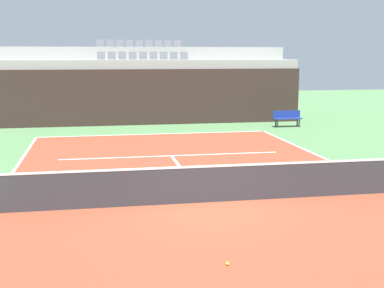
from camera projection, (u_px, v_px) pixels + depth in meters
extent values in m
plane|color=#477042|center=(208.00, 203.00, 13.53)|extent=(80.00, 80.00, 0.00)
cube|color=brown|center=(208.00, 202.00, 13.53)|extent=(11.00, 24.00, 0.01)
cube|color=white|center=(154.00, 134.00, 25.10)|extent=(11.00, 0.10, 0.00)
cube|color=white|center=(171.00, 156.00, 19.73)|extent=(8.26, 0.10, 0.00)
cube|color=white|center=(186.00, 175.00, 16.62)|extent=(0.10, 6.40, 0.00)
cube|color=#33231E|center=(146.00, 97.00, 28.34)|extent=(17.27, 0.30, 2.99)
cube|color=#9E9E99|center=(144.00, 91.00, 29.61)|extent=(17.27, 2.40, 3.49)
cube|color=#9E9E99|center=(140.00, 82.00, 31.87)|extent=(17.27, 2.40, 4.21)
cube|color=slate|center=(101.00, 59.00, 28.89)|extent=(0.44, 0.44, 0.04)
cube|color=slate|center=(101.00, 55.00, 29.04)|extent=(0.44, 0.04, 0.40)
cube|color=slate|center=(112.00, 59.00, 28.99)|extent=(0.44, 0.44, 0.04)
cube|color=slate|center=(112.00, 55.00, 29.15)|extent=(0.44, 0.04, 0.40)
cube|color=slate|center=(123.00, 59.00, 29.10)|extent=(0.44, 0.44, 0.04)
cube|color=slate|center=(122.00, 55.00, 29.25)|extent=(0.44, 0.04, 0.40)
cube|color=slate|center=(133.00, 59.00, 29.20)|extent=(0.44, 0.44, 0.04)
cube|color=slate|center=(133.00, 55.00, 29.36)|extent=(0.44, 0.04, 0.40)
cube|color=slate|center=(143.00, 59.00, 29.31)|extent=(0.44, 0.44, 0.04)
cube|color=slate|center=(143.00, 55.00, 29.47)|extent=(0.44, 0.04, 0.40)
cube|color=slate|center=(154.00, 59.00, 29.41)|extent=(0.44, 0.44, 0.04)
cube|color=slate|center=(153.00, 55.00, 29.57)|extent=(0.44, 0.04, 0.40)
cube|color=slate|center=(164.00, 59.00, 29.52)|extent=(0.44, 0.44, 0.04)
cube|color=slate|center=(164.00, 55.00, 29.68)|extent=(0.44, 0.04, 0.40)
cube|color=slate|center=(174.00, 59.00, 29.63)|extent=(0.44, 0.44, 0.04)
cube|color=slate|center=(174.00, 55.00, 29.78)|extent=(0.44, 0.04, 0.40)
cube|color=slate|center=(184.00, 59.00, 29.73)|extent=(0.44, 0.44, 0.04)
cube|color=slate|center=(184.00, 55.00, 29.89)|extent=(0.44, 0.04, 0.40)
cube|color=slate|center=(100.00, 47.00, 31.09)|extent=(0.44, 0.44, 0.04)
cube|color=slate|center=(100.00, 43.00, 31.25)|extent=(0.44, 0.04, 0.40)
cube|color=slate|center=(110.00, 47.00, 31.20)|extent=(0.44, 0.44, 0.04)
cube|color=slate|center=(110.00, 43.00, 31.35)|extent=(0.44, 0.04, 0.40)
cube|color=slate|center=(120.00, 47.00, 31.30)|extent=(0.44, 0.44, 0.04)
cube|color=slate|center=(120.00, 43.00, 31.46)|extent=(0.44, 0.04, 0.40)
cube|color=slate|center=(130.00, 47.00, 31.41)|extent=(0.44, 0.44, 0.04)
cube|color=slate|center=(129.00, 43.00, 31.56)|extent=(0.44, 0.04, 0.40)
cube|color=slate|center=(139.00, 47.00, 31.51)|extent=(0.44, 0.44, 0.04)
cube|color=slate|center=(139.00, 43.00, 31.67)|extent=(0.44, 0.04, 0.40)
cube|color=slate|center=(149.00, 47.00, 31.62)|extent=(0.44, 0.44, 0.04)
cube|color=slate|center=(149.00, 43.00, 31.78)|extent=(0.44, 0.04, 0.40)
cube|color=slate|center=(159.00, 47.00, 31.72)|extent=(0.44, 0.44, 0.04)
cube|color=slate|center=(158.00, 43.00, 31.88)|extent=(0.44, 0.04, 0.40)
cube|color=slate|center=(168.00, 47.00, 31.83)|extent=(0.44, 0.44, 0.04)
cube|color=slate|center=(168.00, 43.00, 31.99)|extent=(0.44, 0.04, 0.40)
cube|color=slate|center=(178.00, 47.00, 31.94)|extent=(0.44, 0.44, 0.04)
cube|color=slate|center=(177.00, 43.00, 32.09)|extent=(0.44, 0.04, 0.40)
cube|color=#333338|center=(208.00, 185.00, 13.45)|extent=(10.90, 0.02, 0.92)
cube|color=white|center=(208.00, 166.00, 13.37)|extent=(10.90, 0.04, 0.05)
cube|color=navy|center=(288.00, 118.00, 27.60)|extent=(1.50, 0.40, 0.05)
cube|color=navy|center=(287.00, 114.00, 27.74)|extent=(1.50, 0.04, 0.36)
cube|color=#2D2D33|center=(278.00, 124.00, 27.39)|extent=(0.06, 0.06, 0.42)
cube|color=#2D2D33|center=(299.00, 123.00, 27.61)|extent=(0.06, 0.06, 0.42)
cube|color=#2D2D33|center=(276.00, 123.00, 27.67)|extent=(0.06, 0.06, 0.42)
cube|color=#2D2D33|center=(297.00, 122.00, 27.88)|extent=(0.06, 0.06, 0.42)
sphere|color=#CCE033|center=(228.00, 264.00, 9.47)|extent=(0.07, 0.07, 0.07)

